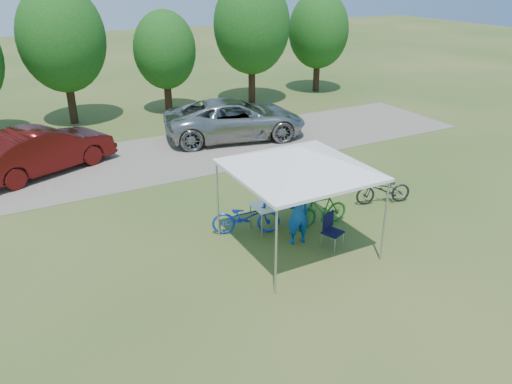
{
  "coord_description": "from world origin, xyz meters",
  "views": [
    {
      "loc": [
        -6.18,
        -9.31,
        6.6
      ],
      "look_at": [
        -0.1,
        2.0,
        0.78
      ],
      "focal_mm": 35.0,
      "sensor_mm": 36.0,
      "label": 1
    }
  ],
  "objects_px": {
    "cooler": "(271,198)",
    "bike_blue": "(246,217)",
    "minivan": "(235,119)",
    "bike_green": "(322,209)",
    "folding_table": "(283,202)",
    "cyclist": "(298,214)",
    "bike_dark": "(384,190)",
    "folding_chair": "(331,227)",
    "sedan": "(43,150)"
  },
  "relations": [
    {
      "from": "folding_table",
      "to": "bike_dark",
      "type": "height_order",
      "value": "bike_dark"
    },
    {
      "from": "folding_table",
      "to": "cyclist",
      "type": "xyz_separation_m",
      "value": [
        -0.18,
        -1.0,
        0.15
      ]
    },
    {
      "from": "sedan",
      "to": "folding_chair",
      "type": "bearing_deg",
      "value": -169.48
    },
    {
      "from": "bike_green",
      "to": "minivan",
      "type": "bearing_deg",
      "value": 175.48
    },
    {
      "from": "minivan",
      "to": "folding_table",
      "type": "bearing_deg",
      "value": 175.82
    },
    {
      "from": "cooler",
      "to": "minivan",
      "type": "height_order",
      "value": "minivan"
    },
    {
      "from": "cooler",
      "to": "bike_green",
      "type": "distance_m",
      "value": 1.49
    },
    {
      "from": "folding_table",
      "to": "minivan",
      "type": "bearing_deg",
      "value": 73.48
    },
    {
      "from": "folding_chair",
      "to": "bike_blue",
      "type": "bearing_deg",
      "value": 112.97
    },
    {
      "from": "folding_table",
      "to": "cyclist",
      "type": "bearing_deg",
      "value": -100.14
    },
    {
      "from": "bike_green",
      "to": "cyclist",
      "type": "bearing_deg",
      "value": -60.64
    },
    {
      "from": "bike_dark",
      "to": "cyclist",
      "type": "bearing_deg",
      "value": -60.44
    },
    {
      "from": "bike_blue",
      "to": "sedan",
      "type": "relative_size",
      "value": 0.38
    },
    {
      "from": "folding_table",
      "to": "bike_dark",
      "type": "distance_m",
      "value": 3.42
    },
    {
      "from": "minivan",
      "to": "bike_blue",
      "type": "bearing_deg",
      "value": 168.2
    },
    {
      "from": "bike_dark",
      "to": "minivan",
      "type": "xyz_separation_m",
      "value": [
        -1.15,
        7.82,
        0.38
      ]
    },
    {
      "from": "bike_green",
      "to": "bike_dark",
      "type": "relative_size",
      "value": 0.91
    },
    {
      "from": "cyclist",
      "to": "bike_dark",
      "type": "xyz_separation_m",
      "value": [
        3.58,
        0.78,
        -0.4
      ]
    },
    {
      "from": "folding_chair",
      "to": "minivan",
      "type": "relative_size",
      "value": 0.15
    },
    {
      "from": "bike_blue",
      "to": "sedan",
      "type": "xyz_separation_m",
      "value": [
        -4.15,
        7.26,
        0.34
      ]
    },
    {
      "from": "folding_chair",
      "to": "minivan",
      "type": "distance_m",
      "value": 9.29
    },
    {
      "from": "bike_dark",
      "to": "sedan",
      "type": "height_order",
      "value": "sedan"
    },
    {
      "from": "cyclist",
      "to": "bike_blue",
      "type": "height_order",
      "value": "cyclist"
    },
    {
      "from": "folding_chair",
      "to": "bike_dark",
      "type": "bearing_deg",
      "value": 2.04
    },
    {
      "from": "folding_table",
      "to": "sedan",
      "type": "distance_m",
      "value": 9.05
    },
    {
      "from": "minivan",
      "to": "bike_dark",
      "type": "bearing_deg",
      "value": -159.3
    },
    {
      "from": "bike_green",
      "to": "folding_chair",
      "type": "bearing_deg",
      "value": -19.22
    },
    {
      "from": "bike_dark",
      "to": "folding_chair",
      "type": "bearing_deg",
      "value": -48.8
    },
    {
      "from": "bike_blue",
      "to": "bike_dark",
      "type": "distance_m",
      "value": 4.52
    },
    {
      "from": "minivan",
      "to": "sedan",
      "type": "distance_m",
      "value": 7.52
    },
    {
      "from": "minivan",
      "to": "bike_green",
      "type": "bearing_deg",
      "value": -176.81
    },
    {
      "from": "folding_table",
      "to": "bike_dark",
      "type": "relative_size",
      "value": 1.05
    },
    {
      "from": "cyclist",
      "to": "bike_green",
      "type": "xyz_separation_m",
      "value": [
        1.13,
        0.52,
        -0.38
      ]
    },
    {
      "from": "bike_dark",
      "to": "minivan",
      "type": "bearing_deg",
      "value": -154.36
    },
    {
      "from": "cyclist",
      "to": "folding_chair",
      "type": "bearing_deg",
      "value": 150.53
    },
    {
      "from": "bike_dark",
      "to": "folding_table",
      "type": "bearing_deg",
      "value": -76.47
    },
    {
      "from": "folding_table",
      "to": "folding_chair",
      "type": "height_order",
      "value": "folding_chair"
    },
    {
      "from": "folding_chair",
      "to": "bike_blue",
      "type": "xyz_separation_m",
      "value": [
        -1.6,
        1.61,
        -0.04
      ]
    },
    {
      "from": "cooler",
      "to": "bike_blue",
      "type": "bearing_deg",
      "value": 172.1
    },
    {
      "from": "bike_blue",
      "to": "bike_dark",
      "type": "height_order",
      "value": "bike_blue"
    },
    {
      "from": "bike_blue",
      "to": "folding_chair",
      "type": "bearing_deg",
      "value": -112.4
    },
    {
      "from": "bike_green",
      "to": "folding_table",
      "type": "bearing_deg",
      "value": -112.23
    },
    {
      "from": "folding_table",
      "to": "cyclist",
      "type": "distance_m",
      "value": 1.03
    },
    {
      "from": "folding_table",
      "to": "cooler",
      "type": "distance_m",
      "value": 0.45
    },
    {
      "from": "cyclist",
      "to": "minivan",
      "type": "relative_size",
      "value": 0.29
    },
    {
      "from": "bike_blue",
      "to": "minivan",
      "type": "distance_m",
      "value": 8.23
    },
    {
      "from": "sedan",
      "to": "bike_dark",
      "type": "bearing_deg",
      "value": -153.65
    },
    {
      "from": "cooler",
      "to": "bike_dark",
      "type": "distance_m",
      "value": 3.83
    },
    {
      "from": "folding_table",
      "to": "minivan",
      "type": "distance_m",
      "value": 7.93
    },
    {
      "from": "bike_green",
      "to": "minivan",
      "type": "relative_size",
      "value": 0.27
    }
  ]
}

